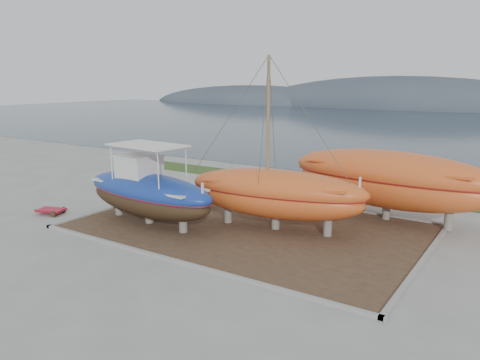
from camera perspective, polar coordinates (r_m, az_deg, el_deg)
The scene contains 10 objects.
ground at distance 22.68m, azimuth -4.29°, elevation -8.36°, with size 140.00×140.00×0.00m, color gray.
dirt_patch at distance 25.77m, azimuth 1.16°, elevation -5.71°, with size 18.00×12.00×0.06m, color #422D1E.
curb_frame at distance 25.76m, azimuth 1.16°, elevation -5.61°, with size 18.60×12.60×0.15m, color gray, non-canonical shape.
grass_strip at distance 35.69m, azimuth 11.05°, elevation -0.85°, with size 44.00×3.00×0.08m, color #284219.
sea at distance 88.11m, azimuth 24.82°, elevation 5.88°, with size 260.00×100.00×0.04m, color #1C2B39, non-canonical shape.
blue_caique at distance 26.30m, azimuth -11.17°, elevation -0.49°, with size 9.24×2.89×4.44m, color navy, non-canonical shape.
white_dinghy at distance 30.18m, azimuth -6.85°, elevation -1.74°, with size 4.45×1.67×1.34m, color silver, non-canonical shape.
orange_sailboat at distance 24.41m, azimuth 4.51°, elevation 4.28°, with size 9.82×2.90×9.09m, color #CB521F, non-canonical shape.
orange_bare_hull at distance 27.89m, azimuth 17.58°, elevation -0.73°, with size 11.76×3.53×3.85m, color #CB521F, non-canonical shape.
red_trailer at distance 30.35m, azimuth -22.03°, elevation -3.59°, with size 2.30×1.15×0.33m, color #A61225, non-canonical shape.
Camera 1 is at (13.04, -16.77, 7.94)m, focal length 35.00 mm.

